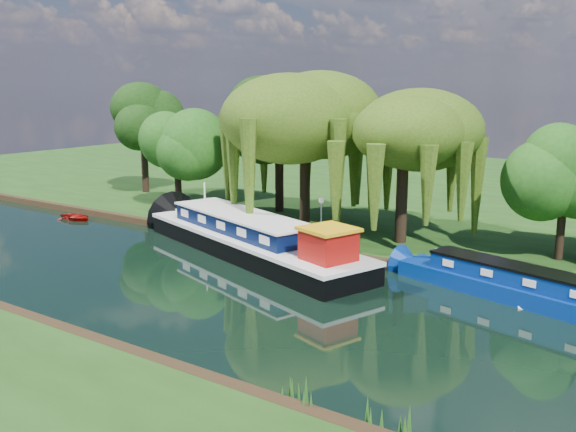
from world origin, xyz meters
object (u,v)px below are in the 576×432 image
Objects in this scene: white_cruiser at (517,304)px; red_dinghy at (76,219)px; narrowboat at (515,287)px; dutch_barge at (253,240)px.

red_dinghy is at bearing 72.51° from white_cruiser.
narrowboat is 6.32× the size of white_cruiser.
narrowboat reaches higher than red_dinghy.
narrowboat is 4.43× the size of red_dinghy.
dutch_barge reaches higher than red_dinghy.
narrowboat is (15.03, 0.78, -0.31)m from dutch_barge.
dutch_barge reaches higher than narrowboat.
red_dinghy is 32.39m from white_cruiser.
dutch_barge is 6.60× the size of red_dinghy.
red_dinghy is at bearing -165.65° from narrowboat.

